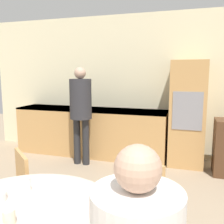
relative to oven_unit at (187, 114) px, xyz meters
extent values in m
cube|color=beige|center=(-0.73, 0.34, 0.43)|extent=(6.54, 0.05, 2.60)
cube|color=tan|center=(-1.74, -0.01, -0.43)|extent=(2.83, 0.60, 0.88)
cube|color=black|center=(-1.74, -0.01, 0.00)|extent=(2.83, 0.60, 0.03)
cube|color=tan|center=(0.00, 0.00, 0.00)|extent=(0.57, 0.58, 1.74)
cube|color=gray|center=(0.00, -0.29, 0.09)|extent=(0.45, 0.01, 0.60)
cylinder|color=beige|center=(-0.84, -3.23, -0.11)|extent=(1.10, 1.10, 0.03)
cylinder|color=tan|center=(-1.47, -2.47, -0.65)|extent=(0.04, 0.04, 0.44)
cube|color=tan|center=(-1.45, -2.70, -0.42)|extent=(0.56, 0.56, 0.02)
cube|color=tan|center=(-1.33, -2.56, -0.21)|extent=(0.31, 0.27, 0.40)
cube|color=tan|center=(-0.40, -2.54, -0.42)|extent=(0.55, 0.55, 0.02)
cube|color=tan|center=(-0.24, -2.64, -0.21)|extent=(0.23, 0.34, 0.40)
sphere|color=tan|center=(-0.16, -3.37, 0.30)|extent=(0.19, 0.19, 0.19)
cylinder|color=#262628|center=(-1.77, -0.53, -0.48)|extent=(0.12, 0.12, 0.79)
cylinder|color=#262628|center=(-1.61, -0.53, -0.48)|extent=(0.12, 0.12, 0.79)
cylinder|color=#2D2D33|center=(-1.69, -0.53, 0.24)|extent=(0.36, 0.36, 0.66)
sphere|color=tan|center=(-1.69, -0.53, 0.67)|extent=(0.19, 0.19, 0.19)
cylinder|color=beige|center=(-0.83, -3.32, -0.05)|extent=(0.06, 0.06, 0.08)
cylinder|color=white|center=(-0.96, -2.98, -0.05)|extent=(0.03, 0.03, 0.07)
cylinder|color=silver|center=(-0.96, -2.98, -0.01)|extent=(0.03, 0.03, 0.01)
camera|label=1|loc=(0.02, -4.28, 0.67)|focal=40.00mm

